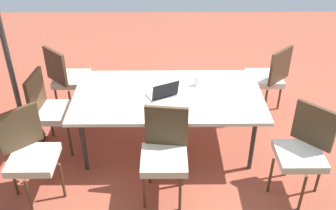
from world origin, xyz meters
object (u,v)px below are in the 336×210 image
at_px(chair_east, 51,108).
at_px(chair_north, 165,151).
at_px(chair_southwest, 269,76).
at_px(laptop, 163,93).
at_px(dining_table, 168,97).
at_px(chair_northeast, 29,152).
at_px(chair_southeast, 67,76).
at_px(cup, 197,81).
at_px(chair_northwest, 304,148).

height_order(chair_east, chair_north, same).
bearing_deg(chair_southwest, chair_north, 5.16).
relative_size(chair_east, laptop, 2.47).
bearing_deg(chair_east, chair_southwest, -68.47).
distance_m(dining_table, chair_southwest, 1.58).
bearing_deg(dining_table, chair_north, 87.26).
xyz_separation_m(chair_northeast, chair_east, (-0.01, -0.81, 0.00)).
xyz_separation_m(chair_northeast, chair_southwest, (-2.75, -1.59, 0.00)).
height_order(dining_table, chair_southeast, chair_southeast).
bearing_deg(cup, chair_northwest, 136.01).
distance_m(chair_north, laptop, 0.78).
height_order(chair_northwest, chair_east, same).
distance_m(chair_north, chair_southwest, 2.11).
height_order(chair_north, cup, chair_north).
distance_m(dining_table, chair_northeast, 1.61).
distance_m(chair_southeast, chair_north, 2.06).
bearing_deg(laptop, chair_east, -29.48).
height_order(chair_northeast, chair_northwest, same).
bearing_deg(chair_north, chair_southeast, 136.38).
bearing_deg(chair_north, cup, 75.93).
distance_m(chair_southwest, cup, 1.19).
distance_m(chair_east, chair_north, 1.56).
bearing_deg(dining_table, chair_northeast, 30.16).
xyz_separation_m(chair_southeast, cup, (-1.70, 0.58, 0.24)).
bearing_deg(chair_northwest, cup, -179.44).
relative_size(dining_table, chair_north, 2.21).
height_order(chair_northwest, cup, chair_northwest).
bearing_deg(chair_southwest, laptop, -12.89).
relative_size(chair_north, laptop, 2.47).
xyz_separation_m(chair_east, laptop, (-1.32, 0.06, 0.23)).
distance_m(chair_southeast, chair_east, 0.78).
distance_m(chair_northwest, chair_east, 2.85).
xyz_separation_m(chair_southeast, chair_north, (-1.31, 1.59, 0.00)).
bearing_deg(cup, chair_north, 69.07).
bearing_deg(dining_table, chair_southeast, -30.18).
bearing_deg(chair_southeast, dining_table, -166.26).
xyz_separation_m(dining_table, chair_northwest, (-1.36, 0.77, -0.14)).
bearing_deg(chair_northwest, chair_southeast, -165.29).
xyz_separation_m(chair_east, chair_southwest, (-2.74, -0.77, 0.00)).
relative_size(chair_east, cup, 8.29).
bearing_deg(chair_east, chair_north, -115.43).
height_order(chair_southeast, laptop, chair_southeast).
bearing_deg(chair_southwest, chair_northwest, 46.68).
distance_m(chair_northeast, laptop, 1.54).
relative_size(chair_northeast, cup, 8.29).
height_order(chair_southeast, chair_east, same).
relative_size(dining_table, chair_east, 2.21).
distance_m(chair_northeast, chair_southeast, 1.59).
distance_m(chair_southwest, laptop, 1.66).
xyz_separation_m(chair_southeast, chair_southwest, (-2.71, 0.00, 0.00)).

